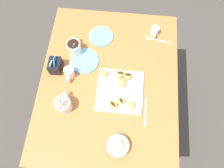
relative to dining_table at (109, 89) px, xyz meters
The scene contains 24 objects.
ground_plane 0.62m from the dining_table, ahead, with size 8.00×8.00×0.00m, color #423D38.
dining_table is the anchor object (origin of this frame).
pastry_plate_square 0.17m from the dining_table, 129.47° to the right, with size 0.27×0.27×0.02m, color silver.
coffee_mug_cream_left 0.35m from the dining_table, 127.90° to the left, with size 0.13×0.09×0.13m.
coffee_mug_cream_right 0.35m from the dining_table, 51.40° to the left, with size 0.13×0.09×0.14m.
cream_pitcher_white 0.30m from the dining_table, 85.87° to the left, with size 0.10×0.06×0.07m.
sugar_caddy 0.38m from the dining_table, 80.71° to the left, with size 0.09×0.07×0.11m.
ice_cream_bowl 0.42m from the dining_table, 166.75° to the right, with size 0.12×0.12×0.09m.
chocolate_sauce_pitcher 0.49m from the dining_table, 35.01° to the right, with size 0.09×0.05×0.06m.
saucer_sky_left 0.36m from the dining_table, 14.97° to the left, with size 0.16×0.16×0.01m, color #66A8DB.
saucer_sky_right 0.25m from the dining_table, 53.67° to the left, with size 0.18×0.18×0.01m, color #66A8DB.
loose_spoon_near_saucer 0.45m from the dining_table, 40.11° to the right, with size 0.04×0.16×0.01m.
loose_spoon_by_plate 0.33m from the dining_table, 129.95° to the right, with size 0.16×0.02×0.01m.
beignet_0 0.18m from the dining_table, 60.41° to the right, with size 0.05×0.05×0.04m, color #DBA351.
chocolate_drizzle_0 0.20m from the dining_table, 60.41° to the right, with size 0.03×0.02×0.01m, color #381E11.
beignet_1 0.19m from the dining_table, 101.49° to the right, with size 0.06×0.05×0.04m, color #DBA351.
beignet_2 0.20m from the dining_table, 74.47° to the right, with size 0.05×0.05×0.04m, color #DBA351.
chocolate_drizzle_2 0.22m from the dining_table, 74.47° to the right, with size 0.03×0.02×0.01m, color #381E11.
beignet_3 0.26m from the dining_table, 135.33° to the right, with size 0.05×0.05×0.04m, color #DBA351.
beignet_4 0.23m from the dining_table, 147.97° to the right, with size 0.04×0.05×0.04m, color #DBA351.
chocolate_drizzle_4 0.24m from the dining_table, 147.97° to the right, with size 0.03×0.02×0.01m, color #381E11.
beignet_5 0.17m from the dining_table, 41.56° to the left, with size 0.04×0.05×0.04m, color #DBA351.
beignet_6 0.23m from the dining_table, 165.88° to the right, with size 0.05×0.05×0.03m, color #DBA351.
chocolate_drizzle_6 0.24m from the dining_table, 165.88° to the right, with size 0.04×0.02×0.01m, color #381E11.
Camera 1 is at (-0.53, -0.07, 1.98)m, focal length 35.36 mm.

